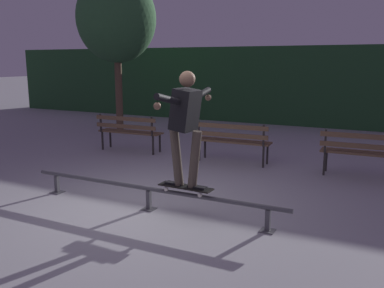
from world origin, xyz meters
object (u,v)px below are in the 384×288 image
skateboarder (186,119)px  park_bench_leftmost (128,129)px  skateboard (186,187)px  park_bench_right_center (366,150)px  park_bench_left_center (232,138)px  grind_rail (149,192)px  tree_far_left (116,19)px

skateboarder → park_bench_leftmost: skateboarder is taller
skateboarder → park_bench_leftmost: (-3.13, 3.13, -0.82)m
skateboard → skateboarder: skateboarder is taller
park_bench_right_center → park_bench_left_center: bearing=180.0°
grind_rail → park_bench_left_center: park_bench_left_center is taller
grind_rail → park_bench_right_center: 4.12m
grind_rail → tree_far_left: (-4.74, 5.80, 3.10)m
skateboarder → park_bench_right_center: skateboarder is taller
park_bench_left_center → grind_rail: bearing=-91.3°
grind_rail → park_bench_leftmost: (-2.53, 3.13, 0.27)m
park_bench_right_center → park_bench_leftmost: bearing=180.0°
skateboard → park_bench_right_center: park_bench_right_center is taller
park_bench_left_center → skateboard: bearing=-80.4°
park_bench_leftmost → grind_rail: bearing=-51.0°
park_bench_right_center → skateboarder: bearing=-123.4°
park_bench_leftmost → park_bench_right_center: 5.19m
park_bench_left_center → tree_far_left: size_ratio=0.34×
skateboard → park_bench_leftmost: size_ratio=0.49×
park_bench_right_center → grind_rail: bearing=-130.5°
skateboarder → tree_far_left: size_ratio=0.33×
park_bench_left_center → tree_far_left: bearing=150.9°
park_bench_left_center → park_bench_right_center: same height
park_bench_leftmost → park_bench_left_center: bearing=0.0°
skateboard → tree_far_left: (-5.34, 5.80, 2.95)m
skateboarder → park_bench_left_center: 3.27m
park_bench_left_center → park_bench_right_center: size_ratio=1.00×
grind_rail → park_bench_left_center: 3.14m
skateboarder → park_bench_right_center: 3.83m
park_bench_leftmost → park_bench_right_center: (5.19, 0.00, 0.00)m
tree_far_left → skateboarder: bearing=-47.4°
skateboarder → park_bench_leftmost: 4.50m
skateboard → tree_far_left: size_ratio=0.17×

